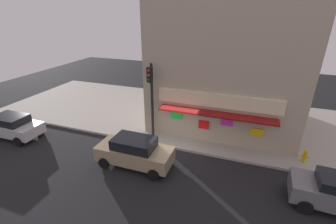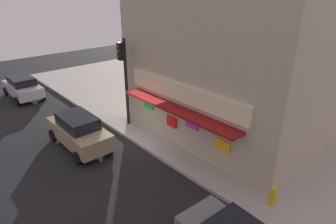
# 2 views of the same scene
# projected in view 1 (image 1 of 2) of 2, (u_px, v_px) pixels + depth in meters

# --- Properties ---
(ground_plane) EXTENTS (50.22, 50.22, 0.00)m
(ground_plane) POSITION_uv_depth(u_px,v_px,m) (174.00, 149.00, 14.88)
(ground_plane) COLOR black
(sidewalk) EXTENTS (33.48, 10.41, 0.16)m
(sidewalk) POSITION_uv_depth(u_px,v_px,m) (194.00, 116.00, 19.33)
(sidewalk) COLOR #A39E93
(sidewalk) RESTS_ON ground_plane
(corner_building) EXTENTS (10.00, 9.10, 8.78)m
(corner_building) POSITION_uv_depth(u_px,v_px,m) (227.00, 64.00, 17.12)
(corner_building) COLOR tan
(corner_building) RESTS_ON sidewalk
(traffic_light) EXTENTS (0.32, 0.58, 5.08)m
(traffic_light) POSITION_uv_depth(u_px,v_px,m) (151.00, 92.00, 14.87)
(traffic_light) COLOR black
(traffic_light) RESTS_ON sidewalk
(fire_hydrant) EXTENTS (0.48, 0.24, 0.82)m
(fire_hydrant) POSITION_uv_depth(u_px,v_px,m) (305.00, 156.00, 13.26)
(fire_hydrant) COLOR gold
(fire_hydrant) RESTS_ON sidewalk
(trash_can) EXTENTS (0.51, 0.51, 0.85)m
(trash_can) POSITION_uv_depth(u_px,v_px,m) (280.00, 143.00, 14.44)
(trash_can) COLOR #2D2D2D
(trash_can) RESTS_ON sidewalk
(pedestrian) EXTENTS (0.53, 0.56, 1.68)m
(pedestrian) POSITION_uv_depth(u_px,v_px,m) (248.00, 129.00, 15.18)
(pedestrian) COLOR black
(pedestrian) RESTS_ON sidewalk
(potted_plant_by_doorway) EXTENTS (0.73, 0.73, 1.10)m
(potted_plant_by_doorway) POSITION_uv_depth(u_px,v_px,m) (176.00, 118.00, 17.38)
(potted_plant_by_doorway) COLOR gray
(potted_plant_by_doorway) RESTS_ON sidewalk
(potted_plant_by_window) EXTENTS (0.66, 0.66, 0.98)m
(potted_plant_by_window) POSITION_uv_depth(u_px,v_px,m) (192.00, 124.00, 16.68)
(potted_plant_by_window) COLOR brown
(potted_plant_by_window) RESTS_ON sidewalk
(parked_car_tan) EXTENTS (4.33, 1.97, 1.73)m
(parked_car_tan) POSITION_uv_depth(u_px,v_px,m) (135.00, 152.00, 13.09)
(parked_car_tan) COLOR #9E8966
(parked_car_tan) RESTS_ON ground_plane
(parked_car_silver) EXTENTS (4.17, 2.05, 1.59)m
(parked_car_silver) POSITION_uv_depth(u_px,v_px,m) (12.00, 126.00, 16.15)
(parked_car_silver) COLOR #B7B7BC
(parked_car_silver) RESTS_ON ground_plane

